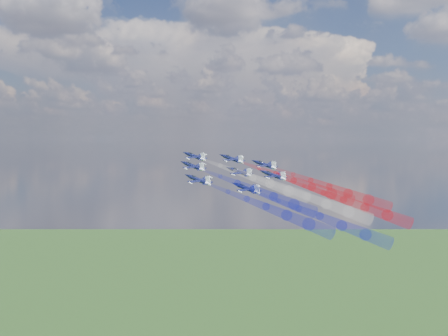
# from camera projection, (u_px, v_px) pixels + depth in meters

# --- Properties ---
(jet_lead) EXTENTS (14.71, 13.69, 6.99)m
(jet_lead) POSITION_uv_depth(u_px,v_px,m) (195.00, 156.00, 192.58)
(jet_lead) COLOR black
(trail_lead) EXTENTS (38.76, 23.04, 14.33)m
(trail_lead) POSITION_uv_depth(u_px,v_px,m) (253.00, 178.00, 176.60)
(trail_lead) COLOR white
(jet_inner_left) EXTENTS (14.71, 13.69, 6.99)m
(jet_inner_left) POSITION_uv_depth(u_px,v_px,m) (193.00, 166.00, 180.94)
(jet_inner_left) COLOR black
(trail_inner_left) EXTENTS (38.76, 23.04, 14.33)m
(trail_inner_left) POSITION_uv_depth(u_px,v_px,m) (255.00, 190.00, 164.97)
(trail_inner_left) COLOR #171FC6
(jet_inner_right) EXTENTS (14.71, 13.69, 6.99)m
(jet_inner_right) POSITION_uv_depth(u_px,v_px,m) (232.00, 159.00, 191.79)
(jet_inner_right) COLOR black
(trail_inner_right) EXTENTS (38.76, 23.04, 14.33)m
(trail_inner_right) POSITION_uv_depth(u_px,v_px,m) (294.00, 180.00, 175.81)
(trail_inner_right) COLOR red
(jet_outer_left) EXTENTS (14.71, 13.69, 6.99)m
(jet_outer_left) POSITION_uv_depth(u_px,v_px,m) (198.00, 180.00, 167.88)
(jet_outer_left) COLOR black
(trail_outer_left) EXTENTS (38.76, 23.04, 14.33)m
(trail_outer_left) POSITION_uv_depth(u_px,v_px,m) (266.00, 207.00, 151.91)
(trail_outer_left) COLOR #171FC6
(jet_center_third) EXTENTS (14.71, 13.69, 6.99)m
(jet_center_third) POSITION_uv_depth(u_px,v_px,m) (240.00, 172.00, 179.79)
(jet_center_third) COLOR black
(trail_center_third) EXTENTS (38.76, 23.04, 14.33)m
(trail_center_third) POSITION_uv_depth(u_px,v_px,m) (307.00, 196.00, 163.81)
(trail_center_third) COLOR white
(jet_outer_right) EXTENTS (14.71, 13.69, 6.99)m
(jet_outer_right) POSITION_uv_depth(u_px,v_px,m) (265.00, 165.00, 192.26)
(jet_outer_right) COLOR black
(trail_outer_right) EXTENTS (38.76, 23.04, 14.33)m
(trail_outer_right) POSITION_uv_depth(u_px,v_px,m) (329.00, 187.00, 176.29)
(trail_outer_right) COLOR red
(jet_rear_left) EXTENTS (14.71, 13.69, 6.99)m
(jet_rear_left) POSITION_uv_depth(u_px,v_px,m) (247.00, 188.00, 167.69)
(jet_rear_left) COLOR black
(trail_rear_left) EXTENTS (38.76, 23.04, 14.33)m
(trail_rear_left) POSITION_uv_depth(u_px,v_px,m) (320.00, 216.00, 151.72)
(trail_rear_left) COLOR #171FC6
(jet_rear_right) EXTENTS (14.71, 13.69, 6.99)m
(jet_rear_right) POSITION_uv_depth(u_px,v_px,m) (273.00, 175.00, 179.65)
(jet_rear_right) COLOR black
(trail_rear_right) EXTENTS (38.76, 23.04, 14.33)m
(trail_rear_right) POSITION_uv_depth(u_px,v_px,m) (344.00, 200.00, 163.68)
(trail_rear_right) COLOR red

